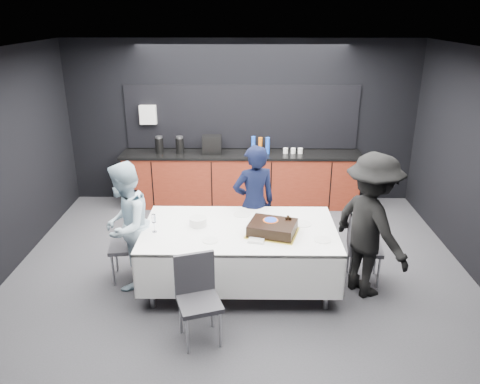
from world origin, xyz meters
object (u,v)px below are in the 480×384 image
party_table (239,238)px  chair_near (197,292)px  cake_assembly (273,228)px  plate_stack (198,222)px  person_right (371,226)px  chair_right (359,242)px  chair_left (133,240)px  person_center (254,203)px  person_left (126,226)px  champagne_flute (154,220)px

party_table → chair_near: bearing=-112.8°
cake_assembly → plate_stack: 0.92m
party_table → person_right: size_ratio=1.32×
cake_assembly → plate_stack: bearing=167.0°
plate_stack → chair_right: size_ratio=0.23×
chair_left → person_center: size_ratio=0.57×
chair_right → chair_near: 2.21m
chair_right → person_left: (-2.86, -0.13, 0.26)m
champagne_flute → party_table: bearing=6.6°
plate_stack → person_left: bearing=-176.0°
chair_near → person_center: 1.81m
cake_assembly → chair_right: size_ratio=0.73×
plate_stack → person_left: (-0.87, -0.06, -0.04)m
person_right → cake_assembly: bearing=62.6°
chair_right → person_center: size_ratio=0.57×
party_table → chair_near: 1.08m
party_table → person_left: 1.38m
cake_assembly → chair_left: 1.78m
plate_stack → chair_left: bearing=174.5°
party_table → chair_left: size_ratio=2.51×
party_table → chair_left: (-1.34, 0.15, -0.11)m
champagne_flute → person_center: size_ratio=0.14×
person_right → plate_stack: bearing=56.6°
cake_assembly → person_left: bearing=175.3°
chair_near → person_center: (0.60, 1.69, 0.27)m
person_left → champagne_flute: bearing=77.6°
chair_left → chair_near: 1.47m
plate_stack → person_center: (0.69, 0.62, -0.02)m
chair_left → plate_stack: bearing=-5.5°
cake_assembly → person_center: (-0.20, 0.83, -0.04)m
party_table → chair_right: chair_right is taller
champagne_flute → chair_left: (-0.34, 0.27, -0.40)m
champagne_flute → chair_near: bearing=-56.4°
person_left → plate_stack: bearing=100.2°
champagne_flute → person_right: size_ratio=0.13×
person_center → cake_assembly: bearing=85.2°
party_table → cake_assembly: 0.46m
plate_stack → person_left: person_left is taller
champagne_flute → chair_right: 2.53m
party_table → cake_assembly: (0.39, -0.14, 0.21)m
chair_right → chair_near: same height
chair_right → champagne_flute: bearing=-174.3°
champagne_flute → person_left: size_ratio=0.14×
person_left → person_right: (2.90, -0.14, 0.08)m
chair_near → person_left: size_ratio=0.58×
plate_stack → party_table: bearing=-7.9°
party_table → cake_assembly: size_ratio=3.44×
chair_right → person_center: person_center is taller
chair_right → person_left: bearing=-177.5°
plate_stack → person_right: 2.05m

